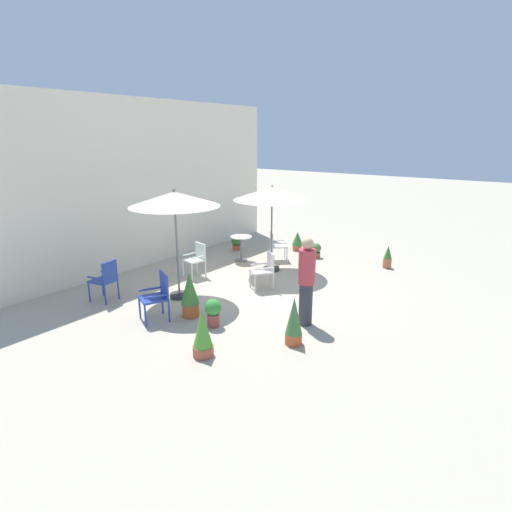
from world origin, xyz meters
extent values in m
plane|color=#B0A58F|center=(0.00, 0.00, 0.00)|extent=(60.00, 60.00, 0.00)
cube|color=#EEE2C7|center=(0.00, 3.62, 2.23)|extent=(9.14, 0.30, 4.46)
cylinder|color=#2D2D2D|center=(-1.74, 0.95, 0.04)|extent=(0.44, 0.44, 0.08)
cylinder|color=slate|center=(-1.74, 0.95, 1.19)|extent=(0.04, 0.04, 2.37)
cone|color=beige|center=(-1.74, 0.95, 2.22)|extent=(1.93, 1.93, 0.31)
sphere|color=slate|center=(-1.74, 0.95, 2.40)|extent=(0.06, 0.06, 0.06)
cylinder|color=#2D2D2D|center=(1.11, 0.41, 0.04)|extent=(0.44, 0.44, 0.08)
cylinder|color=slate|center=(1.11, 0.41, 1.12)|extent=(0.04, 0.04, 2.24)
cone|color=beige|center=(1.11, 0.41, 2.07)|extent=(2.00, 2.00, 0.33)
sphere|color=slate|center=(1.11, 0.41, 2.27)|extent=(0.06, 0.06, 0.06)
cylinder|color=white|center=(1.31, 1.61, 0.72)|extent=(0.62, 0.62, 0.02)
cylinder|color=slate|center=(1.31, 1.61, 0.35)|extent=(0.06, 0.06, 0.71)
cylinder|color=slate|center=(1.31, 1.61, 0.01)|extent=(0.34, 0.34, 0.03)
cube|color=white|center=(-0.53, 1.67, 0.45)|extent=(0.53, 0.53, 0.04)
cube|color=white|center=(-0.33, 1.63, 0.67)|extent=(0.13, 0.43, 0.40)
cube|color=white|center=(-0.49, 1.87, 0.57)|extent=(0.40, 0.12, 0.03)
cube|color=white|center=(-0.57, 1.47, 0.57)|extent=(0.40, 0.12, 0.03)
cylinder|color=white|center=(-0.69, 1.92, 0.22)|extent=(0.04, 0.04, 0.43)
cylinder|color=white|center=(-0.77, 1.51, 0.22)|extent=(0.04, 0.04, 0.43)
cylinder|color=white|center=(-0.29, 1.83, 0.22)|extent=(0.04, 0.04, 0.43)
cylinder|color=white|center=(-0.37, 1.43, 0.22)|extent=(0.04, 0.04, 0.43)
cube|color=silver|center=(-0.21, -0.23, 0.44)|extent=(0.64, 0.63, 0.04)
cube|color=silver|center=(-0.02, -0.36, 0.67)|extent=(0.26, 0.35, 0.42)
cube|color=silver|center=(-0.10, -0.07, 0.56)|extent=(0.38, 0.28, 0.03)
cube|color=silver|center=(-0.32, -0.38, 0.56)|extent=(0.38, 0.28, 0.03)
cylinder|color=silver|center=(-0.28, 0.06, 0.21)|extent=(0.04, 0.04, 0.42)
cylinder|color=silver|center=(-0.50, -0.26, 0.21)|extent=(0.04, 0.04, 0.42)
cylinder|color=silver|center=(0.09, -0.20, 0.21)|extent=(0.04, 0.04, 0.42)
cylinder|color=silver|center=(-0.13, -0.52, 0.21)|extent=(0.04, 0.04, 0.42)
cube|color=white|center=(2.00, 0.77, 0.44)|extent=(0.64, 0.64, 0.04)
cube|color=white|center=(1.86, 0.93, 0.66)|extent=(0.34, 0.31, 0.41)
cube|color=white|center=(1.85, 0.64, 0.56)|extent=(0.31, 0.34, 0.03)
cube|color=white|center=(2.15, 0.91, 0.56)|extent=(0.31, 0.34, 0.03)
cylinder|color=white|center=(1.99, 0.48, 0.21)|extent=(0.04, 0.04, 0.42)
cylinder|color=white|center=(2.30, 0.75, 0.21)|extent=(0.04, 0.04, 0.42)
cylinder|color=white|center=(1.71, 0.80, 0.21)|extent=(0.04, 0.04, 0.42)
cylinder|color=white|center=(2.01, 1.07, 0.21)|extent=(0.04, 0.04, 0.42)
cube|color=#233D9B|center=(-2.86, 2.13, 0.46)|extent=(0.52, 0.57, 0.04)
cube|color=#233D9B|center=(-2.82, 1.91, 0.70)|extent=(0.41, 0.12, 0.45)
cube|color=#233D9B|center=(-2.67, 2.17, 0.58)|extent=(0.13, 0.44, 0.03)
cube|color=#233D9B|center=(-3.06, 2.09, 0.58)|extent=(0.13, 0.44, 0.03)
cylinder|color=#233D9B|center=(-2.72, 2.39, 0.22)|extent=(0.04, 0.04, 0.44)
cylinder|color=#233D9B|center=(-3.10, 2.31, 0.22)|extent=(0.04, 0.04, 0.44)
cylinder|color=#233D9B|center=(-2.62, 1.94, 0.22)|extent=(0.04, 0.04, 0.44)
cylinder|color=#233D9B|center=(-3.01, 1.86, 0.22)|extent=(0.04, 0.04, 0.44)
cube|color=#253EA0|center=(-2.88, 0.44, 0.46)|extent=(0.65, 0.65, 0.04)
cube|color=#253EA0|center=(-2.67, 0.34, 0.71)|extent=(0.23, 0.44, 0.46)
cube|color=#253EA0|center=(-2.78, 0.64, 0.58)|extent=(0.42, 0.22, 0.03)
cube|color=#253EA0|center=(-2.97, 0.23, 0.58)|extent=(0.42, 0.22, 0.03)
cylinder|color=#253EA0|center=(-2.99, 0.74, 0.22)|extent=(0.04, 0.04, 0.44)
cylinder|color=#253EA0|center=(-3.18, 0.33, 0.22)|extent=(0.04, 0.04, 0.44)
cylinder|color=#253EA0|center=(-2.57, 0.55, 0.22)|extent=(0.04, 0.04, 0.44)
cylinder|color=#253EA0|center=(-2.76, 0.14, 0.22)|extent=(0.04, 0.04, 0.44)
cylinder|color=#B75839|center=(2.16, 2.48, 0.09)|extent=(0.28, 0.28, 0.18)
cylinder|color=#382819|center=(2.16, 2.48, 0.17)|extent=(0.25, 0.25, 0.02)
sphere|color=#37742F|center=(2.16, 2.48, 0.33)|extent=(0.36, 0.36, 0.36)
sphere|color=#E74232|center=(2.13, 2.60, 0.41)|extent=(0.09, 0.09, 0.09)
sphere|color=#E74232|center=(2.26, 2.37, 0.30)|extent=(0.10, 0.10, 0.10)
sphere|color=#E74232|center=(2.30, 2.51, 0.39)|extent=(0.09, 0.09, 0.09)
cylinder|color=#C0542F|center=(-2.07, -2.28, 0.10)|extent=(0.30, 0.30, 0.20)
cylinder|color=#382819|center=(-2.07, -2.28, 0.19)|extent=(0.26, 0.26, 0.02)
cone|color=#43753E|center=(-2.07, -2.28, 0.53)|extent=(0.30, 0.30, 0.67)
cylinder|color=#B1623E|center=(3.20, -2.01, 0.13)|extent=(0.23, 0.23, 0.27)
cylinder|color=#382819|center=(3.20, -2.01, 0.26)|extent=(0.20, 0.20, 0.02)
cone|color=#3E742F|center=(3.20, -2.01, 0.45)|extent=(0.22, 0.22, 0.36)
cylinder|color=#BA592E|center=(-2.33, -0.01, 0.14)|extent=(0.34, 0.34, 0.28)
cylinder|color=#382819|center=(-2.33, -0.01, 0.27)|extent=(0.30, 0.30, 0.02)
cone|color=#427A32|center=(-2.33, -0.01, 0.61)|extent=(0.37, 0.37, 0.66)
cylinder|color=brown|center=(2.91, 0.04, 0.08)|extent=(0.25, 0.25, 0.17)
cylinder|color=#382819|center=(2.91, 0.04, 0.16)|extent=(0.22, 0.22, 0.02)
sphere|color=#3E7039|center=(2.91, 0.04, 0.29)|extent=(0.29, 0.29, 0.29)
sphere|color=#E94C32|center=(2.80, 0.07, 0.28)|extent=(0.06, 0.06, 0.06)
sphere|color=#E94C32|center=(2.91, 0.13, 0.29)|extent=(0.07, 0.07, 0.07)
sphere|color=#E94C32|center=(2.83, -0.04, 0.33)|extent=(0.06, 0.06, 0.06)
cylinder|color=brown|center=(-2.40, -0.69, 0.13)|extent=(0.23, 0.23, 0.25)
cylinder|color=#382819|center=(-2.40, -0.69, 0.24)|extent=(0.20, 0.20, 0.02)
sphere|color=#328735|center=(-2.40, -0.69, 0.39)|extent=(0.32, 0.32, 0.32)
cylinder|color=#A5523C|center=(-3.32, -1.31, 0.09)|extent=(0.34, 0.34, 0.18)
cylinder|color=#382819|center=(-3.32, -1.31, 0.17)|extent=(0.30, 0.30, 0.02)
cone|color=#559D34|center=(-3.32, -1.31, 0.50)|extent=(0.32, 0.32, 0.64)
cylinder|color=#BA5B41|center=(3.29, 0.92, 0.09)|extent=(0.28, 0.28, 0.17)
cylinder|color=#382819|center=(3.29, 0.92, 0.16)|extent=(0.25, 0.25, 0.02)
cone|color=#407C3A|center=(3.29, 0.92, 0.38)|extent=(0.35, 0.35, 0.42)
cylinder|color=#33333D|center=(-1.25, -2.03, 0.42)|extent=(0.26, 0.26, 0.83)
cylinder|color=#B93843|center=(-1.25, -2.03, 1.16)|extent=(0.41, 0.41, 0.66)
sphere|color=tan|center=(-1.25, -2.03, 1.60)|extent=(0.23, 0.23, 0.23)
camera|label=1|loc=(-7.75, -5.72, 3.50)|focal=29.37mm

